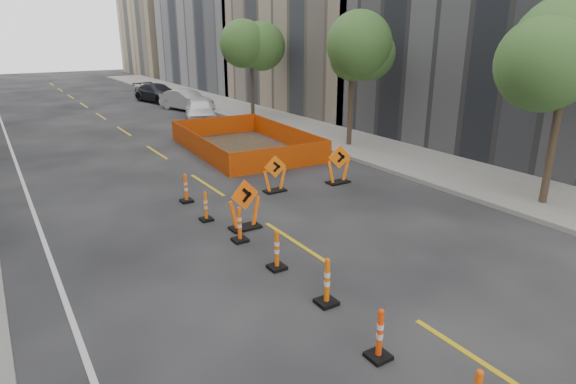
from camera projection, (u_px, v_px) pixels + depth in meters
ground_plane at (399, 309)px, 9.94m from camera, size 140.00×140.00×0.00m
sidewalk_right at (358, 144)px, 24.09m from camera, size 4.00×90.00×0.15m
bld_right_c at (342, 9)px, 35.40m from camera, size 12.00×16.00×14.00m
bld_right_e at (177, 11)px, 62.99m from camera, size 12.00×14.00×16.00m
tree_r_a at (567, 64)px, 14.35m from camera, size 2.80×2.80×5.95m
tree_r_b at (353, 52)px, 22.37m from camera, size 2.80×2.80×5.95m
tree_r_c at (251, 47)px, 30.39m from camera, size 2.80×2.80×5.95m
channelizer_2 at (380, 334)px, 8.31m from camera, size 0.39×0.39×0.99m
channelizer_3 at (327, 281)px, 9.97m from camera, size 0.42×0.42×1.06m
channelizer_4 at (277, 250)px, 11.48m from camera, size 0.40×0.40×1.01m
channelizer_5 at (240, 224)px, 13.00m from camera, size 0.40×0.40×1.00m
channelizer_6 at (206, 206)px, 14.46m from camera, size 0.36×0.36×0.92m
channelizer_7 at (186, 188)px, 16.03m from camera, size 0.39×0.39×0.99m
chevron_sign_left at (245, 204)px, 13.77m from camera, size 1.04×0.67×1.50m
chevron_sign_center at (275, 174)px, 17.01m from camera, size 1.00×0.75×1.33m
chevron_sign_right at (339, 164)px, 17.95m from camera, size 1.10×0.84×1.47m
safety_fence at (244, 140)px, 23.06m from camera, size 5.21×8.28×1.00m
parked_car_near at (200, 110)px, 30.13m from camera, size 3.08×4.73×1.50m
parked_car_mid at (186, 100)px, 34.65m from camera, size 2.90×4.68×1.46m
parked_car_far at (158, 93)px, 38.69m from camera, size 3.11×5.28×1.44m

